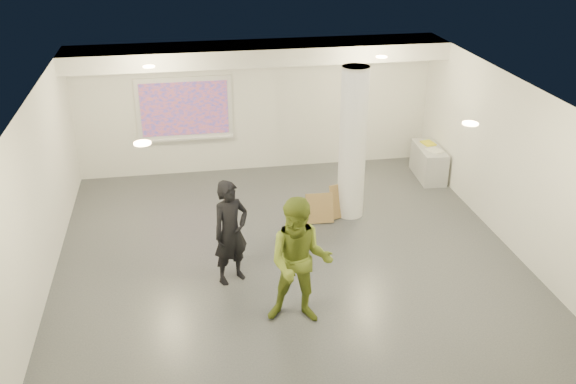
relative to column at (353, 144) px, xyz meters
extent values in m
cube|color=#373A3F|center=(-1.50, -1.80, -1.50)|extent=(8.00, 9.00, 0.01)
cube|color=silver|center=(-1.50, -1.80, 1.50)|extent=(8.00, 9.00, 0.01)
cube|color=silver|center=(-1.50, 2.70, 0.00)|extent=(8.00, 0.01, 3.00)
cube|color=silver|center=(-1.50, -6.30, 0.00)|extent=(8.00, 0.01, 3.00)
cube|color=silver|center=(-5.50, -1.80, 0.00)|extent=(0.01, 9.00, 3.00)
cube|color=silver|center=(2.50, -1.80, 0.00)|extent=(0.01, 9.00, 3.00)
cube|color=silver|center=(-1.50, 2.15, 1.32)|extent=(8.00, 1.10, 0.36)
cylinder|color=#FFC78A|center=(-3.70, 0.70, 1.48)|extent=(0.22, 0.22, 0.02)
cylinder|color=#FFC78A|center=(0.70, 0.70, 1.48)|extent=(0.22, 0.22, 0.02)
cylinder|color=#FFC78A|center=(-3.70, -3.30, 1.48)|extent=(0.22, 0.22, 0.02)
cylinder|color=#FFC78A|center=(0.70, -3.30, 1.48)|extent=(0.22, 0.22, 0.02)
cylinder|color=white|center=(0.00, 0.00, 0.00)|extent=(0.52, 0.52, 3.00)
cube|color=white|center=(-3.10, 2.66, 0.05)|extent=(2.10, 0.06, 1.40)
cube|color=#012FB5|center=(-3.10, 2.62, 0.05)|extent=(1.90, 0.01, 1.20)
cube|color=white|center=(-3.10, 2.60, -0.65)|extent=(2.10, 0.08, 0.04)
cube|color=#A1A4A7|center=(2.22, 1.49, -1.14)|extent=(0.60, 1.26, 0.72)
cube|color=silver|center=(2.24, 1.27, -0.77)|extent=(0.37, 0.42, 0.02)
cube|color=yellow|center=(2.26, 1.71, -0.77)|extent=(0.29, 0.37, 0.03)
cube|color=olive|center=(-0.12, -0.02, -1.16)|extent=(0.66, 0.39, 0.67)
cube|color=olive|center=(-0.67, -0.21, -1.21)|extent=(0.54, 0.26, 0.57)
imported|color=black|center=(-2.54, -1.99, -0.61)|extent=(0.77, 0.69, 1.78)
imported|color=olive|center=(-1.65, -3.26, -0.50)|extent=(1.12, 0.96, 1.99)
camera|label=1|loc=(-3.21, -11.08, 4.34)|focal=40.00mm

